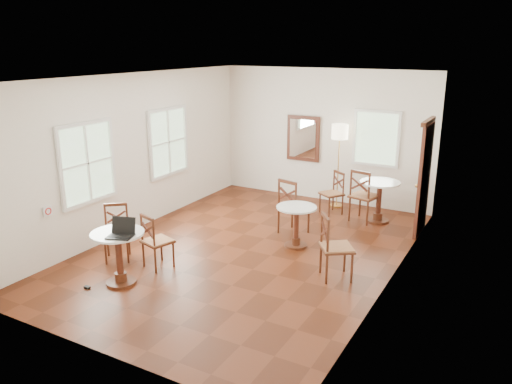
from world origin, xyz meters
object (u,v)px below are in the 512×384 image
floor_lamp (340,137)px  laptop (122,232)px  chair_back_a (364,196)px  water_glass (117,229)px  chair_mid_b (335,247)px  navy_mug (126,229)px  cafe_table_near (119,252)px  cafe_table_back (379,197)px  chair_near_a (156,241)px  chair_near_b (117,233)px  chair_back_b (333,193)px  cafe_table_mid (296,222)px  mouse (116,229)px  power_adapter (87,287)px  chair_mid_a (293,206)px

floor_lamp → laptop: bearing=-104.7°
chair_back_a → water_glass: chair_back_a is taller
chair_mid_b → navy_mug: 3.17m
cafe_table_near → navy_mug: bearing=37.2°
chair_mid_b → laptop: size_ratio=2.38×
cafe_table_back → chair_near_a: (-2.53, -3.91, -0.07)m
chair_near_b → chair_back_b: chair_near_b is taller
navy_mug → chair_back_b: bearing=71.6°
cafe_table_mid → chair_mid_b: (1.05, -0.87, 0.05)m
cafe_table_mid → mouse: 3.15m
chair_back_a → chair_back_b: chair_back_a is taller
cafe_table_mid → chair_back_a: 1.99m
cafe_table_near → mouse: (-0.09, 0.07, 0.34)m
cafe_table_mid → chair_back_b: bearing=92.5°
cafe_table_near → power_adapter: (-0.33, -0.37, -0.50)m
chair_mid_a → power_adapter: (-1.71, -3.56, -0.52)m
chair_near_b → cafe_table_back: bearing=10.8°
chair_mid_a → chair_back_a: size_ratio=0.99×
chair_back_b → power_adapter: (-1.96, -5.05, -0.43)m
cafe_table_near → mouse: 0.35m
chair_mid_b → laptop: (-2.60, -1.83, 0.38)m
chair_near_b → navy_mug: bearing=-76.0°
chair_back_a → navy_mug: bearing=75.9°
floor_lamp → water_glass: bearing=-106.6°
cafe_table_near → mouse: bearing=141.3°
chair_mid_a → chair_near_b: bearing=64.9°
cafe_table_back → chair_back_b: 1.01m
floor_lamp → power_adapter: 6.07m
cafe_table_near → chair_mid_a: 3.48m
cafe_table_back → laptop: bearing=-117.7°
cafe_table_mid → chair_back_a: chair_back_a is taller
floor_lamp → mouse: 5.42m
mouse → navy_mug: size_ratio=0.80×
chair_mid_a → laptop: (-1.22, -3.26, 0.36)m
cafe_table_near → cafe_table_back: (2.64, 4.64, 0.01)m
chair_near_a → chair_back_a: size_ratio=0.84×
laptop → navy_mug: (-0.06, 0.15, -0.01)m
navy_mug → floor_lamp: bearing=74.2°
chair_mid_a → chair_back_a: bearing=-111.7°
cafe_table_back → chair_mid_a: (-1.25, -1.45, 0.01)m
cafe_table_near → chair_back_a: size_ratio=0.76×
chair_near_b → navy_mug: chair_near_b is taller
floor_lamp → chair_mid_a: bearing=-94.5°
navy_mug → water_glass: 0.12m
cafe_table_near → chair_near_a: size_ratio=0.91×
chair_back_a → chair_back_b: 0.75m
mouse → water_glass: size_ratio=1.04×
navy_mug → cafe_table_near: bearing=-142.8°
cafe_table_near → chair_back_a: 5.09m
chair_mid_b → chair_back_b: (-1.14, 2.92, -0.06)m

